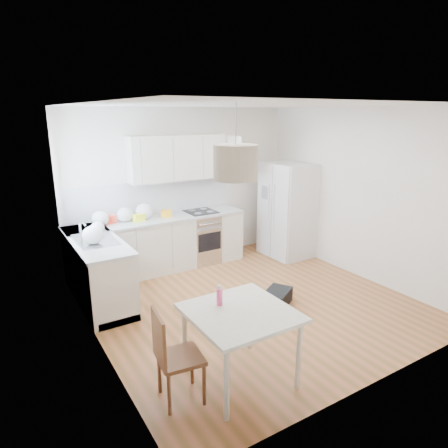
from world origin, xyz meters
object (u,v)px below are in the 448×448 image
object	(u,v)px
dining_table	(240,319)
dining_chair	(180,355)
gym_bag	(277,298)
refrigerator	(288,210)

from	to	relation	value
dining_table	dining_chair	world-z (taller)	dining_chair
dining_chair	gym_bag	bearing A→B (deg)	34.91
refrigerator	dining_chair	xyz separation A→B (m)	(-3.43, -2.56, -0.40)
gym_bag	dining_table	bearing A→B (deg)	-172.18
refrigerator	dining_table	bearing A→B (deg)	-138.41
refrigerator	dining_chair	distance (m)	4.30
dining_chair	gym_bag	distance (m)	2.26
dining_chair	refrigerator	bearing A→B (deg)	44.15
dining_chair	gym_bag	world-z (taller)	dining_chair
refrigerator	dining_table	distance (m)	3.84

